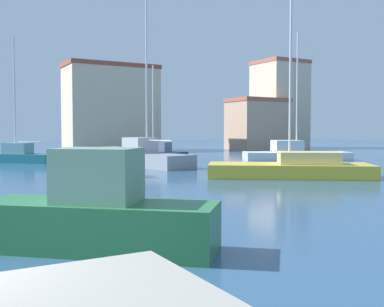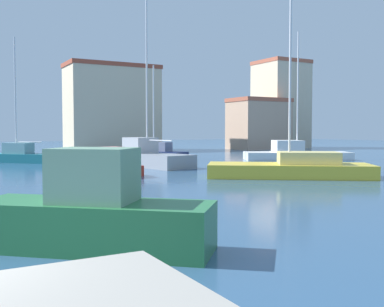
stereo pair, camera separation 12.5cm
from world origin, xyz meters
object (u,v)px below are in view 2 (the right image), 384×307
(sailboat_white_near_pier, at_px, (295,153))
(sailboat_grey_center_channel, at_px, (146,156))
(sailboat_teal_behind_lamppost, at_px, (17,155))
(motorboat_green_far_right, at_px, (93,215))
(motorboat_red_outer_mooring, at_px, (102,168))
(sailboat_navy_mid_harbor, at_px, (155,153))
(sailboat_yellow_far_left, at_px, (293,167))

(sailboat_white_near_pier, relative_size, sailboat_grey_center_channel, 0.89)
(sailboat_teal_behind_lamppost, distance_m, sailboat_grey_center_channel, 10.90)
(motorboat_green_far_right, bearing_deg, sailboat_white_near_pier, 40.72)
(motorboat_green_far_right, xyz_separation_m, sailboat_grey_center_channel, (9.83, 19.98, -0.07))
(sailboat_grey_center_channel, bearing_deg, sailboat_teal_behind_lamppost, 131.25)
(motorboat_red_outer_mooring, bearing_deg, sailboat_white_near_pier, 18.27)
(sailboat_navy_mid_harbor, xyz_separation_m, sailboat_grey_center_channel, (-3.77, -6.81, 0.13))
(sailboat_navy_mid_harbor, bearing_deg, sailboat_yellow_far_left, -90.37)
(sailboat_white_near_pier, xyz_separation_m, sailboat_grey_center_channel, (-13.42, -0.03, 0.11))
(motorboat_green_far_right, bearing_deg, sailboat_grey_center_channel, 63.80)
(sailboat_white_near_pier, height_order, sailboat_teal_behind_lamppost, sailboat_white_near_pier)
(sailboat_teal_behind_lamppost, bearing_deg, sailboat_yellow_far_left, -60.22)
(sailboat_yellow_far_left, height_order, motorboat_green_far_right, sailboat_yellow_far_left)
(sailboat_yellow_far_left, relative_size, sailboat_navy_mid_harbor, 1.47)
(sailboat_white_near_pier, distance_m, sailboat_teal_behind_lamppost, 22.17)
(motorboat_red_outer_mooring, xyz_separation_m, sailboat_teal_behind_lamppost, (-2.08, 14.28, 0.07))
(motorboat_green_far_right, relative_size, sailboat_grey_center_channel, 0.40)
(sailboat_white_near_pier, bearing_deg, sailboat_navy_mid_harbor, 144.92)
(sailboat_grey_center_channel, bearing_deg, sailboat_yellow_far_left, -71.22)
(sailboat_navy_mid_harbor, distance_m, sailboat_grey_center_channel, 7.79)
(sailboat_white_near_pier, relative_size, sailboat_teal_behind_lamppost, 1.10)
(sailboat_navy_mid_harbor, bearing_deg, motorboat_red_outer_mooring, -124.55)
(motorboat_red_outer_mooring, bearing_deg, sailboat_navy_mid_harbor, 55.45)
(sailboat_yellow_far_left, distance_m, motorboat_red_outer_mooring, 9.93)
(sailboat_white_near_pier, xyz_separation_m, motorboat_green_far_right, (-23.25, -20.01, 0.17))
(sailboat_grey_center_channel, bearing_deg, sailboat_white_near_pier, 0.14)
(sailboat_teal_behind_lamppost, height_order, sailboat_grey_center_channel, sailboat_grey_center_channel)
(motorboat_red_outer_mooring, height_order, motorboat_green_far_right, motorboat_green_far_right)
(sailboat_white_near_pier, bearing_deg, motorboat_green_far_right, -139.28)
(motorboat_green_far_right, relative_size, sailboat_teal_behind_lamppost, 0.50)
(sailboat_white_near_pier, relative_size, sailboat_navy_mid_harbor, 1.32)
(sailboat_teal_behind_lamppost, bearing_deg, sailboat_grey_center_channel, -48.75)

